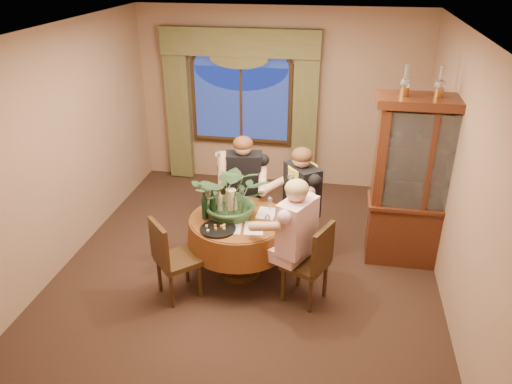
% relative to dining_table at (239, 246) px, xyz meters
% --- Properties ---
extents(floor, '(5.00, 5.00, 0.00)m').
position_rel_dining_table_xyz_m(floor, '(0.08, 0.25, -0.38)').
color(floor, black).
rests_on(floor, ground).
extents(wall_back, '(4.50, 0.00, 4.50)m').
position_rel_dining_table_xyz_m(wall_back, '(0.08, 2.75, 1.02)').
color(wall_back, '#926F57').
rests_on(wall_back, ground).
extents(wall_right, '(0.00, 5.00, 5.00)m').
position_rel_dining_table_xyz_m(wall_right, '(2.33, 0.25, 1.02)').
color(wall_right, '#926F57').
rests_on(wall_right, ground).
extents(ceiling, '(5.00, 5.00, 0.00)m').
position_rel_dining_table_xyz_m(ceiling, '(0.08, 0.25, 2.42)').
color(ceiling, white).
rests_on(ceiling, wall_back).
extents(window, '(1.62, 0.10, 1.32)m').
position_rel_dining_table_xyz_m(window, '(-0.52, 2.68, 0.92)').
color(window, navy).
rests_on(window, wall_back).
extents(arched_transom, '(1.60, 0.06, 0.44)m').
position_rel_dining_table_xyz_m(arched_transom, '(-0.52, 2.68, 1.71)').
color(arched_transom, navy).
rests_on(arched_transom, wall_back).
extents(drapery_left, '(0.38, 0.14, 2.32)m').
position_rel_dining_table_xyz_m(drapery_left, '(-1.55, 2.63, 0.80)').
color(drapery_left, '#4E4C27').
rests_on(drapery_left, floor).
extents(drapery_right, '(0.38, 0.14, 2.32)m').
position_rel_dining_table_xyz_m(drapery_right, '(0.51, 2.63, 0.80)').
color(drapery_right, '#4E4C27').
rests_on(drapery_right, floor).
extents(swag_valance, '(2.45, 0.16, 0.42)m').
position_rel_dining_table_xyz_m(swag_valance, '(-0.52, 2.60, 1.90)').
color(swag_valance, '#4E4C27').
rests_on(swag_valance, wall_back).
extents(dining_table, '(1.45, 1.45, 0.75)m').
position_rel_dining_table_xyz_m(dining_table, '(0.00, 0.00, 0.00)').
color(dining_table, maroon).
rests_on(dining_table, floor).
extents(china_cabinet, '(1.29, 0.51, 2.09)m').
position_rel_dining_table_xyz_m(china_cabinet, '(2.08, 0.66, 0.67)').
color(china_cabinet, '#39190F').
rests_on(china_cabinet, floor).
extents(oil_lamp_left, '(0.11, 0.11, 0.34)m').
position_rel_dining_table_xyz_m(oil_lamp_left, '(1.72, 0.66, 1.88)').
color(oil_lamp_left, '#A5722D').
rests_on(oil_lamp_left, china_cabinet).
extents(oil_lamp_center, '(0.11, 0.11, 0.34)m').
position_rel_dining_table_xyz_m(oil_lamp_center, '(2.08, 0.66, 1.88)').
color(oil_lamp_center, '#A5722D').
rests_on(oil_lamp_center, china_cabinet).
extents(oil_lamp_right, '(0.11, 0.11, 0.34)m').
position_rel_dining_table_xyz_m(oil_lamp_right, '(2.45, 0.66, 1.88)').
color(oil_lamp_right, '#A5722D').
rests_on(oil_lamp_right, china_cabinet).
extents(chair_right, '(0.56, 0.56, 0.96)m').
position_rel_dining_table_xyz_m(chair_right, '(0.81, -0.36, 0.10)').
color(chair_right, black).
rests_on(chair_right, floor).
extents(chair_back_right, '(0.59, 0.59, 0.96)m').
position_rel_dining_table_xyz_m(chair_back_right, '(0.58, 0.59, 0.10)').
color(chair_back_right, black).
rests_on(chair_back_right, floor).
extents(chair_back, '(0.52, 0.52, 0.96)m').
position_rel_dining_table_xyz_m(chair_back, '(-0.23, 0.83, 0.10)').
color(chair_back, black).
rests_on(chair_back, floor).
extents(chair_front_left, '(0.59, 0.59, 0.96)m').
position_rel_dining_table_xyz_m(chair_front_left, '(-0.58, -0.53, 0.10)').
color(chair_front_left, black).
rests_on(chair_front_left, floor).
extents(person_pink, '(0.66, 0.67, 1.44)m').
position_rel_dining_table_xyz_m(person_pink, '(0.70, -0.35, 0.35)').
color(person_pink, beige).
rests_on(person_pink, floor).
extents(person_back, '(0.58, 0.55, 1.47)m').
position_rel_dining_table_xyz_m(person_back, '(-0.10, 0.78, 0.36)').
color(person_back, black).
rests_on(person_back, floor).
extents(person_scarf, '(0.70, 0.71, 1.47)m').
position_rel_dining_table_xyz_m(person_scarf, '(0.67, 0.51, 0.36)').
color(person_scarf, black).
rests_on(person_scarf, floor).
extents(stoneware_vase, '(0.16, 0.16, 0.30)m').
position_rel_dining_table_xyz_m(stoneware_vase, '(-0.11, 0.11, 0.53)').
color(stoneware_vase, tan).
rests_on(stoneware_vase, dining_table).
extents(centerpiece_plant, '(0.88, 0.98, 0.76)m').
position_rel_dining_table_xyz_m(centerpiece_plant, '(-0.08, 0.09, 0.96)').
color(centerpiece_plant, '#345A33').
rests_on(centerpiece_plant, dining_table).
extents(olive_bowl, '(0.16, 0.16, 0.05)m').
position_rel_dining_table_xyz_m(olive_bowl, '(0.03, -0.01, 0.40)').
color(olive_bowl, '#47562E').
rests_on(olive_bowl, dining_table).
extents(cheese_platter, '(0.40, 0.40, 0.02)m').
position_rel_dining_table_xyz_m(cheese_platter, '(-0.17, -0.31, 0.39)').
color(cheese_platter, black).
rests_on(cheese_platter, dining_table).
extents(wine_bottle_0, '(0.07, 0.07, 0.33)m').
position_rel_dining_table_xyz_m(wine_bottle_0, '(-0.38, -0.07, 0.54)').
color(wine_bottle_0, black).
rests_on(wine_bottle_0, dining_table).
extents(wine_bottle_1, '(0.07, 0.07, 0.33)m').
position_rel_dining_table_xyz_m(wine_bottle_1, '(-0.30, -0.01, 0.54)').
color(wine_bottle_1, black).
rests_on(wine_bottle_1, dining_table).
extents(wine_bottle_2, '(0.07, 0.07, 0.33)m').
position_rel_dining_table_xyz_m(wine_bottle_2, '(-0.33, 0.06, 0.54)').
color(wine_bottle_2, tan).
rests_on(wine_bottle_2, dining_table).
extents(wine_bottle_3, '(0.07, 0.07, 0.33)m').
position_rel_dining_table_xyz_m(wine_bottle_3, '(-0.23, 0.03, 0.54)').
color(wine_bottle_3, tan).
rests_on(wine_bottle_3, dining_table).
extents(tasting_paper_0, '(0.25, 0.33, 0.00)m').
position_rel_dining_table_xyz_m(tasting_paper_0, '(0.21, -0.20, 0.38)').
color(tasting_paper_0, white).
rests_on(tasting_paper_0, dining_table).
extents(tasting_paper_1, '(0.22, 0.31, 0.00)m').
position_rel_dining_table_xyz_m(tasting_paper_1, '(0.29, 0.16, 0.38)').
color(tasting_paper_1, white).
rests_on(tasting_paper_1, dining_table).
extents(tasting_paper_2, '(0.24, 0.32, 0.00)m').
position_rel_dining_table_xyz_m(tasting_paper_2, '(-0.03, -0.23, 0.38)').
color(tasting_paper_2, white).
rests_on(tasting_paper_2, dining_table).
extents(wine_glass_person_pink, '(0.07, 0.07, 0.18)m').
position_rel_dining_table_xyz_m(wine_glass_person_pink, '(0.36, -0.18, 0.46)').
color(wine_glass_person_pink, silver).
rests_on(wine_glass_person_pink, dining_table).
extents(wine_glass_person_back, '(0.07, 0.07, 0.18)m').
position_rel_dining_table_xyz_m(wine_glass_person_back, '(-0.05, 0.40, 0.46)').
color(wine_glass_person_back, silver).
rests_on(wine_glass_person_back, dining_table).
extents(wine_glass_person_scarf, '(0.07, 0.07, 0.18)m').
position_rel_dining_table_xyz_m(wine_glass_person_scarf, '(0.32, 0.24, 0.46)').
color(wine_glass_person_scarf, silver).
rests_on(wine_glass_person_scarf, dining_table).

